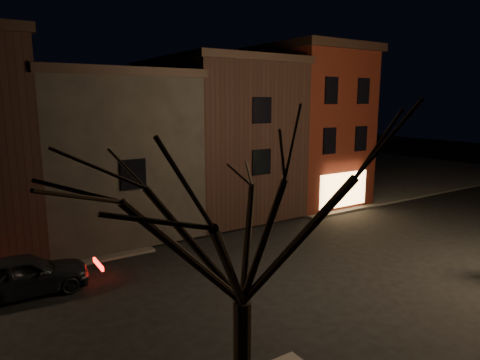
# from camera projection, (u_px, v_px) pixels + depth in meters

# --- Properties ---
(ground) EXTENTS (120.00, 120.00, 0.00)m
(ground) POSITION_uv_depth(u_px,v_px,m) (306.00, 263.00, 18.81)
(ground) COLOR black
(ground) RESTS_ON ground
(sidewalk_far_right) EXTENTS (30.00, 30.00, 0.12)m
(sidewalk_far_right) POSITION_uv_depth(u_px,v_px,m) (321.00, 166.00, 46.01)
(sidewalk_far_right) COLOR #2D2B28
(sidewalk_far_right) RESTS_ON ground
(corner_building) EXTENTS (6.50, 8.50, 10.50)m
(corner_building) POSITION_uv_depth(u_px,v_px,m) (303.00, 124.00, 29.91)
(corner_building) COLOR #4D170D
(corner_building) RESTS_ON ground
(row_building_a) EXTENTS (7.30, 10.30, 9.40)m
(row_building_a) POSITION_uv_depth(u_px,v_px,m) (215.00, 135.00, 27.36)
(row_building_a) COLOR black
(row_building_a) RESTS_ON ground
(row_building_b) EXTENTS (7.80, 10.30, 8.40)m
(row_building_b) POSITION_uv_depth(u_px,v_px,m) (101.00, 150.00, 23.55)
(row_building_b) COLOR black
(row_building_b) RESTS_ON ground
(bare_tree_left) EXTENTS (5.60, 5.60, 7.50)m
(bare_tree_left) POSITION_uv_depth(u_px,v_px,m) (243.00, 191.00, 7.75)
(bare_tree_left) COLOR black
(bare_tree_left) RESTS_ON sidewalk_near_left
(parked_car_a) EXTENTS (4.61, 1.97, 1.55)m
(parked_car_a) POSITION_uv_depth(u_px,v_px,m) (23.00, 275.00, 15.59)
(parked_car_a) COLOR black
(parked_car_a) RESTS_ON ground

